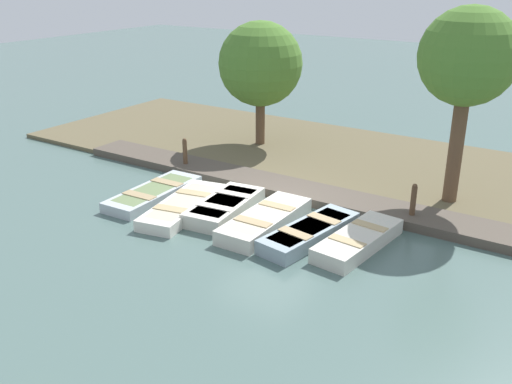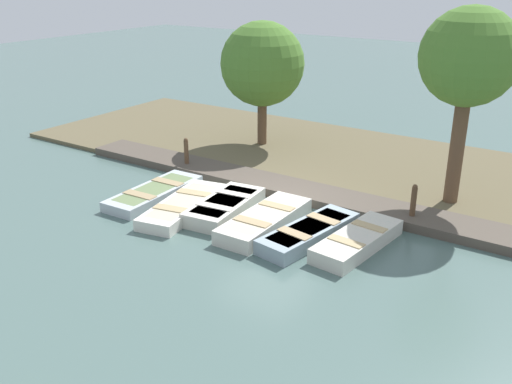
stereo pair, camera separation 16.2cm
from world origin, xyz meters
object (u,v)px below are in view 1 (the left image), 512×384
(rowboat_2, at_px, (225,207))
(rowboat_4, at_px, (310,232))
(mooring_post_far, at_px, (413,204))
(rowboat_5, at_px, (358,240))
(park_tree_left, at_px, (468,59))
(rowboat_0, at_px, (154,193))
(rowboat_1, at_px, (183,206))
(park_tree_far_left, at_px, (260,64))
(rowboat_3, at_px, (265,220))
(mooring_post_near, at_px, (185,154))

(rowboat_2, bearing_deg, rowboat_4, 80.14)
(mooring_post_far, bearing_deg, rowboat_5, -16.60)
(mooring_post_far, distance_m, park_tree_left, 4.04)
(rowboat_2, bearing_deg, park_tree_left, 121.95)
(rowboat_0, bearing_deg, rowboat_1, 76.08)
(rowboat_2, xyz_separation_m, park_tree_far_left, (-5.82, -2.56, 2.90))
(rowboat_3, xyz_separation_m, mooring_post_far, (-2.34, 3.13, 0.36))
(rowboat_0, distance_m, mooring_post_far, 7.40)
(rowboat_0, height_order, rowboat_2, rowboat_2)
(rowboat_3, xyz_separation_m, park_tree_far_left, (-5.98, -3.99, 2.90))
(rowboat_1, height_order, mooring_post_far, mooring_post_far)
(rowboat_3, height_order, mooring_post_near, mooring_post_near)
(rowboat_3, height_order, mooring_post_far, mooring_post_far)
(mooring_post_near, xyz_separation_m, mooring_post_far, (0.00, 7.76, 0.00))
(rowboat_2, distance_m, rowboat_3, 1.43)
(rowboat_3, bearing_deg, rowboat_1, -82.22)
(rowboat_4, height_order, mooring_post_near, mooring_post_near)
(rowboat_0, bearing_deg, rowboat_5, 91.14)
(rowboat_0, bearing_deg, mooring_post_near, -163.95)
(rowboat_3, distance_m, mooring_post_far, 3.93)
(rowboat_1, xyz_separation_m, rowboat_4, (-0.37, 3.80, 0.03))
(rowboat_4, relative_size, mooring_post_near, 2.81)
(rowboat_2, bearing_deg, mooring_post_near, -130.91)
(mooring_post_far, height_order, park_tree_far_left, park_tree_far_left)
(rowboat_4, distance_m, mooring_post_near, 6.40)
(rowboat_2, height_order, mooring_post_near, mooring_post_near)
(rowboat_0, distance_m, rowboat_3, 3.85)
(rowboat_5, bearing_deg, rowboat_1, -76.62)
(mooring_post_near, bearing_deg, park_tree_left, 102.54)
(rowboat_3, distance_m, rowboat_4, 1.32)
(rowboat_1, relative_size, mooring_post_near, 3.04)
(park_tree_far_left, bearing_deg, rowboat_4, 41.59)
(rowboat_2, relative_size, rowboat_5, 0.96)
(mooring_post_near, bearing_deg, rowboat_1, 38.38)
(mooring_post_near, height_order, mooring_post_far, same)
(mooring_post_far, bearing_deg, rowboat_1, -64.26)
(rowboat_0, relative_size, rowboat_2, 1.15)
(rowboat_2, distance_m, rowboat_5, 3.94)
(rowboat_1, distance_m, rowboat_5, 5.04)
(rowboat_5, bearing_deg, park_tree_far_left, -125.10)
(rowboat_1, bearing_deg, rowboat_5, 86.16)
(rowboat_0, xyz_separation_m, mooring_post_far, (-2.42, 6.98, 0.41))
(rowboat_0, distance_m, rowboat_5, 6.37)
(rowboat_1, distance_m, rowboat_4, 3.82)
(rowboat_4, height_order, mooring_post_far, mooring_post_far)
(rowboat_4, bearing_deg, mooring_post_near, -102.10)
(rowboat_4, height_order, park_tree_left, park_tree_left)
(rowboat_0, xyz_separation_m, rowboat_1, (0.29, 1.36, 0.01))
(rowboat_3, xyz_separation_m, rowboat_4, (-0.00, 1.32, -0.01))
(park_tree_left, bearing_deg, rowboat_1, -53.32)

